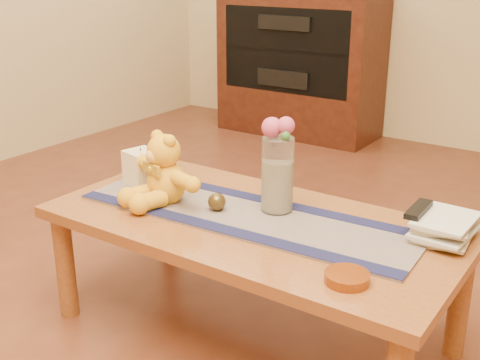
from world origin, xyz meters
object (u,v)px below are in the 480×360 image
Objects in this scene: pillar_candle at (142,167)px; bronze_ball at (217,202)px; book_bottom at (417,230)px; tv_remote at (419,209)px; amber_dish at (347,278)px; glass_vase at (278,175)px; teddy_bear at (166,169)px.

bronze_ball is (0.40, -0.06, -0.03)m from pillar_candle.
pillar_candle is 0.59× the size of book_bottom.
amber_dish is (-0.05, -0.41, -0.07)m from tv_remote.
tv_remote is at bearing 9.00° from pillar_candle.
teddy_bear is at bearing -159.14° from glass_vase.
glass_vase is 1.17× the size of book_bottom.
glass_vase is at bearing 142.93° from amber_dish.
amber_dish is at bearing -18.21° from bronze_ball.
teddy_bear is 1.58× the size of book_bottom.
tv_remote is at bearing 12.25° from glass_vase.
bronze_ball reaches higher than amber_dish.
teddy_bear is 2.85× the size of amber_dish.
teddy_bear reaches higher than pillar_candle.
book_bottom is 0.08m from tv_remote.
glass_vase reaches higher than amber_dish.
pillar_candle is 1.02m from amber_dish.
glass_vase is at bearing 6.35° from pillar_candle.
book_bottom is 1.80× the size of amber_dish.
tv_remote is 1.29× the size of amber_dish.
teddy_bear reaches higher than tv_remote.
pillar_candle is 0.41m from bronze_ball.
teddy_bear is 0.87m from tv_remote.
pillar_candle is 0.50× the size of glass_vase.
bronze_ball is at bearing 161.79° from amber_dish.
glass_vase is at bearing 36.78° from teddy_bear.
book_bottom is at bearing 32.77° from teddy_bear.
tv_remote reaches higher than book_bottom.
bronze_ball is at bearing -162.28° from tv_remote.
book_bottom is at bearing 83.29° from amber_dish.
pillar_candle reaches higher than tv_remote.
glass_vase reaches higher than bronze_ball.
bronze_ball is at bearing -145.06° from glass_vase.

